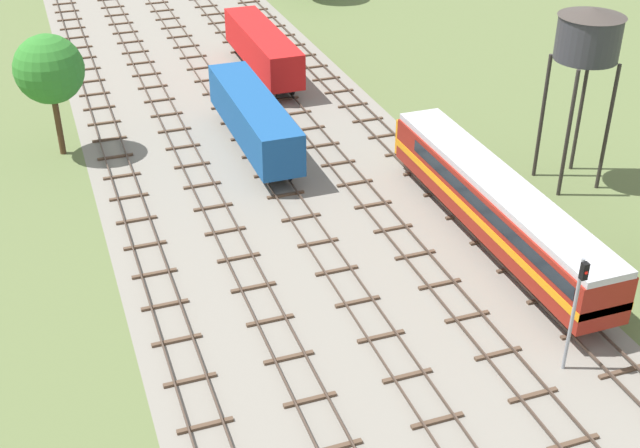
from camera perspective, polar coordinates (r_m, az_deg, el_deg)
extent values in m
plane|color=#5B6B3D|center=(52.69, -2.51, 2.17)|extent=(480.00, 480.00, 0.00)
cube|color=gray|center=(52.69, -2.51, 2.18)|extent=(22.50, 176.00, 0.01)
cube|color=#47382D|center=(51.84, -13.42, 1.05)|extent=(0.07, 126.00, 0.15)
cube|color=#47382D|center=(51.96, -11.86, 1.32)|extent=(0.07, 126.00, 0.15)
cube|color=brown|center=(36.22, -7.81, -13.42)|extent=(2.40, 0.22, 0.14)
cube|color=brown|center=(38.42, -8.83, -10.45)|extent=(2.40, 0.22, 0.14)
cube|color=brown|center=(40.72, -9.72, -7.80)|extent=(2.40, 0.22, 0.14)
cube|color=brown|center=(43.11, -10.50, -5.44)|extent=(2.40, 0.22, 0.14)
cube|color=brown|center=(45.57, -11.19, -3.33)|extent=(2.40, 0.22, 0.14)
cube|color=brown|center=(48.09, -11.81, -1.44)|extent=(2.40, 0.22, 0.14)
cube|color=brown|center=(50.66, -12.37, 0.26)|extent=(2.40, 0.22, 0.14)
cube|color=brown|center=(53.28, -12.87, 1.80)|extent=(2.40, 0.22, 0.14)
cube|color=brown|center=(55.93, -13.32, 3.19)|extent=(2.40, 0.22, 0.14)
cube|color=brown|center=(58.62, -13.74, 4.45)|extent=(2.40, 0.22, 0.14)
cube|color=brown|center=(61.34, -14.12, 5.61)|extent=(2.40, 0.22, 0.14)
cube|color=brown|center=(64.09, -14.46, 6.66)|extent=(2.40, 0.22, 0.14)
cube|color=brown|center=(66.85, -14.78, 7.63)|extent=(2.40, 0.22, 0.14)
cube|color=brown|center=(69.64, -15.08, 8.52)|extent=(2.40, 0.22, 0.14)
cube|color=brown|center=(72.44, -15.36, 9.34)|extent=(2.40, 0.22, 0.14)
cube|color=brown|center=(75.26, -15.61, 10.10)|extent=(2.40, 0.22, 0.14)
cube|color=brown|center=(78.09, -15.85, 10.80)|extent=(2.40, 0.22, 0.14)
cube|color=brown|center=(80.93, -16.07, 11.45)|extent=(2.40, 0.22, 0.14)
cube|color=brown|center=(83.78, -16.28, 12.06)|extent=(2.40, 0.22, 0.14)
cube|color=brown|center=(86.65, -16.47, 12.63)|extent=(2.40, 0.22, 0.14)
cube|color=brown|center=(89.52, -16.66, 13.17)|extent=(2.40, 0.22, 0.14)
cube|color=brown|center=(92.40, -16.83, 13.67)|extent=(2.40, 0.22, 0.14)
cube|color=brown|center=(95.29, -16.99, 14.14)|extent=(2.40, 0.22, 0.14)
cube|color=#47382D|center=(52.35, -8.43, 1.91)|extent=(0.07, 126.00, 0.15)
cube|color=#47382D|center=(52.59, -6.91, 2.17)|extent=(0.07, 126.00, 0.15)
cube|color=brown|center=(35.01, 0.97, -14.99)|extent=(2.40, 0.22, 0.14)
cube|color=brown|center=(37.04, -0.69, -11.86)|extent=(2.40, 0.22, 0.14)
cube|color=brown|center=(39.19, -2.14, -9.06)|extent=(2.40, 0.22, 0.14)
cube|color=brown|center=(41.45, -3.42, -6.56)|extent=(2.40, 0.22, 0.14)
cube|color=brown|center=(43.79, -4.55, -4.31)|extent=(2.40, 0.22, 0.14)
cube|color=brown|center=(46.22, -5.56, -2.30)|extent=(2.40, 0.22, 0.14)
cube|color=brown|center=(48.71, -6.47, -0.49)|extent=(2.40, 0.22, 0.14)
cube|color=brown|center=(51.25, -7.28, 1.15)|extent=(2.40, 0.22, 0.14)
cube|color=brown|center=(53.84, -8.02, 2.63)|extent=(2.40, 0.22, 0.14)
cube|color=brown|center=(56.47, -8.69, 3.97)|extent=(2.40, 0.22, 0.14)
cube|color=brown|center=(59.13, -9.31, 5.19)|extent=(2.40, 0.22, 0.14)
cube|color=brown|center=(61.83, -9.87, 6.30)|extent=(2.40, 0.22, 0.14)
cube|color=brown|center=(64.55, -10.39, 7.32)|extent=(2.40, 0.22, 0.14)
cube|color=brown|center=(67.30, -10.86, 8.26)|extent=(2.40, 0.22, 0.14)
cube|color=brown|center=(70.06, -11.31, 9.12)|extent=(2.40, 0.22, 0.14)
cube|color=brown|center=(72.85, -11.72, 9.92)|extent=(2.40, 0.22, 0.14)
cube|color=brown|center=(75.65, -12.10, 10.65)|extent=(2.40, 0.22, 0.14)
cube|color=brown|center=(78.47, -12.45, 11.34)|extent=(2.40, 0.22, 0.14)
cube|color=brown|center=(81.30, -12.79, 11.97)|extent=(2.40, 0.22, 0.14)
cube|color=brown|center=(84.14, -13.10, 12.57)|extent=(2.40, 0.22, 0.14)
cube|color=brown|center=(86.99, -13.39, 13.12)|extent=(2.40, 0.22, 0.14)
cube|color=brown|center=(89.85, -13.67, 13.64)|extent=(2.40, 0.22, 0.14)
cube|color=brown|center=(92.73, -13.93, 14.12)|extent=(2.40, 0.22, 0.14)
cube|color=brown|center=(95.60, -14.17, 14.58)|extent=(2.40, 0.22, 0.14)
cube|color=#47382D|center=(53.26, -3.58, 2.73)|extent=(0.07, 126.00, 0.15)
cube|color=#47382D|center=(53.62, -2.11, 2.98)|extent=(0.07, 126.00, 0.15)
cube|color=brown|center=(36.44, 7.98, -13.10)|extent=(2.40, 0.22, 0.14)
cube|color=brown|center=(38.40, 5.96, -10.23)|extent=(2.40, 0.22, 0.14)
cube|color=brown|center=(40.48, 4.16, -7.64)|extent=(2.40, 0.22, 0.14)
cube|color=brown|center=(42.67, 2.56, -5.30)|extent=(2.40, 0.22, 0.14)
cube|color=brown|center=(44.95, 1.14, -3.19)|extent=(2.40, 0.22, 0.14)
cube|color=brown|center=(47.31, -0.14, -1.28)|extent=(2.40, 0.22, 0.14)
cube|color=brown|center=(49.75, -1.30, 0.44)|extent=(2.40, 0.22, 0.14)
cube|color=brown|center=(52.24, -2.35, 2.00)|extent=(2.40, 0.22, 0.14)
cube|color=brown|center=(54.78, -3.30, 3.41)|extent=(2.40, 0.22, 0.14)
cube|color=brown|center=(57.37, -4.17, 4.70)|extent=(2.40, 0.22, 0.14)
cube|color=brown|center=(59.99, -4.97, 5.87)|extent=(2.40, 0.22, 0.14)
cube|color=brown|center=(62.65, -5.70, 6.95)|extent=(2.40, 0.22, 0.14)
cube|color=brown|center=(65.34, -6.38, 7.93)|extent=(2.40, 0.22, 0.14)
cube|color=brown|center=(68.06, -7.00, 8.84)|extent=(2.40, 0.22, 0.14)
cube|color=brown|center=(70.79, -7.58, 9.68)|extent=(2.40, 0.22, 0.14)
cube|color=brown|center=(73.55, -8.12, 10.45)|extent=(2.40, 0.22, 0.14)
cube|color=brown|center=(76.33, -8.62, 11.16)|extent=(2.40, 0.22, 0.14)
cube|color=brown|center=(79.12, -9.09, 11.83)|extent=(2.40, 0.22, 0.14)
cube|color=brown|center=(81.93, -9.53, 12.45)|extent=(2.40, 0.22, 0.14)
cube|color=brown|center=(84.75, -9.94, 13.02)|extent=(2.40, 0.22, 0.14)
cube|color=brown|center=(87.58, -10.33, 13.56)|extent=(2.40, 0.22, 0.14)
cube|color=brown|center=(90.42, -10.69, 14.07)|extent=(2.40, 0.22, 0.14)
cube|color=brown|center=(93.28, -11.04, 14.54)|extent=(2.40, 0.22, 0.14)
cube|color=#47382D|center=(54.55, 1.09, 3.50)|extent=(0.07, 126.00, 0.15)
cube|color=#47382D|center=(55.02, 2.49, 3.73)|extent=(0.07, 126.00, 0.15)
cube|color=brown|center=(36.68, 16.82, -14.05)|extent=(2.40, 0.22, 0.14)
cube|color=brown|center=(38.39, 14.28, -11.22)|extent=(2.40, 0.22, 0.14)
cube|color=brown|center=(40.24, 12.00, -8.61)|extent=(2.40, 0.22, 0.14)
cube|color=brown|center=(42.23, 9.97, -6.23)|extent=(2.40, 0.22, 0.14)
cube|color=brown|center=(44.34, 8.13, -4.07)|extent=(2.40, 0.22, 0.14)
cube|color=brown|center=(46.54, 6.48, -2.10)|extent=(2.40, 0.22, 0.14)
cube|color=brown|center=(48.83, 4.98, -0.31)|extent=(2.40, 0.22, 0.14)
cube|color=brown|center=(51.19, 3.61, 1.31)|extent=(2.40, 0.22, 0.14)
cube|color=brown|center=(53.61, 2.37, 2.79)|extent=(2.40, 0.22, 0.14)
cube|color=brown|center=(56.09, 1.24, 4.14)|extent=(2.40, 0.22, 0.14)
cube|color=brown|center=(58.62, 0.19, 5.38)|extent=(2.40, 0.22, 0.14)
cube|color=brown|center=(61.19, -0.77, 6.51)|extent=(2.40, 0.22, 0.14)
cube|color=brown|center=(63.80, -1.65, 7.54)|extent=(2.40, 0.22, 0.14)
cube|color=brown|center=(66.44, -2.47, 8.49)|extent=(2.40, 0.22, 0.14)
cube|color=brown|center=(69.12, -3.23, 9.37)|extent=(2.40, 0.22, 0.14)
cube|color=brown|center=(71.81, -3.94, 10.18)|extent=(2.40, 0.22, 0.14)
cube|color=brown|center=(74.53, -4.59, 10.93)|extent=(2.40, 0.22, 0.14)
cube|color=brown|center=(77.27, -5.21, 11.63)|extent=(2.40, 0.22, 0.14)
cube|color=brown|center=(80.03, -5.78, 12.27)|extent=(2.40, 0.22, 0.14)
cube|color=brown|center=(82.81, -6.32, 12.88)|extent=(2.40, 0.22, 0.14)
cube|color=brown|center=(85.60, -6.83, 13.44)|extent=(2.40, 0.22, 0.14)
cube|color=brown|center=(88.41, -7.31, 13.96)|extent=(2.40, 0.22, 0.14)
cube|color=brown|center=(91.22, -7.76, 14.46)|extent=(2.40, 0.22, 0.14)
cube|color=#47382D|center=(56.19, 5.52, 4.21)|extent=(0.07, 126.00, 0.15)
cube|color=#47382D|center=(56.76, 6.84, 4.42)|extent=(0.07, 126.00, 0.15)
cube|color=brown|center=(40.76, 19.83, -9.42)|extent=(2.40, 0.22, 0.14)
cube|color=brown|center=(42.52, 17.42, -7.07)|extent=(2.40, 0.22, 0.14)
cube|color=brown|center=(44.41, 15.23, -4.90)|extent=(2.40, 0.22, 0.14)
cube|color=brown|center=(46.41, 13.23, -2.91)|extent=(2.40, 0.22, 0.14)
cube|color=brown|center=(48.52, 11.42, -1.08)|extent=(2.40, 0.22, 0.14)
cube|color=brown|center=(50.72, 9.75, 0.59)|extent=(2.40, 0.22, 0.14)
cube|color=brown|center=(52.99, 8.23, 2.13)|extent=(2.40, 0.22, 0.14)
cube|color=brown|center=(55.34, 6.83, 3.53)|extent=(2.40, 0.22, 0.14)
cube|color=brown|center=(57.75, 5.55, 4.81)|extent=(2.40, 0.22, 0.14)
cube|color=brown|center=(60.21, 4.36, 5.99)|extent=(2.40, 0.22, 0.14)
cube|color=brown|center=(62.71, 3.26, 7.08)|extent=(2.40, 0.22, 0.14)
cube|color=brown|center=(65.26, 2.25, 8.07)|extent=(2.40, 0.22, 0.14)
cube|color=brown|center=(67.85, 1.30, 8.99)|extent=(2.40, 0.22, 0.14)
cube|color=brown|center=(70.46, 0.42, 9.84)|extent=(2.40, 0.22, 0.14)
cube|color=brown|center=(73.11, -0.40, 10.63)|extent=(2.40, 0.22, 0.14)
cube|color=brown|center=(75.79, -1.16, 11.36)|extent=(2.40, 0.22, 0.14)
cube|color=brown|center=(78.48, -1.88, 12.04)|extent=(2.40, 0.22, 0.14)
cube|color=brown|center=(81.20, -2.55, 12.67)|extent=(2.40, 0.22, 0.14)
cube|color=brown|center=(83.94, -3.18, 13.26)|extent=(2.40, 0.22, 0.14)
cube|color=brown|center=(86.69, -3.78, 13.80)|extent=(2.40, 0.22, 0.14)
cube|color=brown|center=(89.46, -4.34, 14.32)|extent=(2.40, 0.22, 0.14)
cube|color=brown|center=(92.25, -4.87, 14.80)|extent=(2.40, 0.22, 0.14)
cube|color=maroon|center=(47.16, 11.85, 1.21)|extent=(2.90, 20.00, 2.60)
cube|color=orange|center=(47.29, 11.82, 0.94)|extent=(2.96, 20.00, 0.44)
cube|color=black|center=(46.12, 12.55, 1.34)|extent=(2.96, 16.80, 0.70)
cube|color=#B7B7BC|center=(46.47, 12.05, 2.80)|extent=(2.67, 20.00, 0.36)
cube|color=orange|center=(55.18, 6.52, 6.04)|extent=(2.67, 0.50, 2.34)
cylinder|color=black|center=(52.27, 7.66, 2.55)|extent=(0.13, 0.84, 0.84)
cylinder|color=black|center=(52.89, 9.05, 2.78)|extent=(0.13, 0.84, 0.84)
cylinder|color=black|center=(53.69, 6.81, 3.40)|extent=(0.13, 0.84, 0.84)
cylinder|color=black|center=(54.29, 8.17, 3.62)|extent=(0.13, 0.84, 0.84)
cube|color=black|center=(53.28, 7.92, 3.10)|extent=(1.68, 2.20, 0.24)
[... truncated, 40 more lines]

